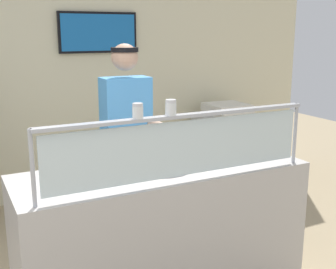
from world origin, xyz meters
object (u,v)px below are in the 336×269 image
(pizza_server, at_px, (155,163))
(parmesan_shaker, at_px, (138,112))
(pizza_tray, at_px, (160,165))
(worker_figure, at_px, (127,138))
(pizza_box_stack, at_px, (227,109))
(pepper_flake_shaker, at_px, (171,108))

(pizza_server, xyz_separation_m, parmesan_shaker, (-0.25, -0.30, 0.42))
(pizza_tray, distance_m, worker_figure, 0.66)
(pizza_server, height_order, worker_figure, worker_figure)
(pizza_box_stack, bearing_deg, pizza_tray, -135.03)
(pizza_tray, bearing_deg, pepper_flake_shaker, -104.64)
(pizza_tray, xyz_separation_m, parmesan_shaker, (-0.29, -0.32, 0.44))
(parmesan_shaker, relative_size, pizza_box_stack, 0.18)
(pizza_server, relative_size, pizza_box_stack, 0.56)
(pizza_server, bearing_deg, pepper_flake_shaker, -97.59)
(worker_figure, bearing_deg, pizza_box_stack, 32.54)
(pizza_tray, distance_m, pizza_server, 0.05)
(pizza_tray, distance_m, pepper_flake_shaker, 0.56)
(pizza_tray, height_order, worker_figure, worker_figure)
(worker_figure, height_order, pizza_box_stack, worker_figure)
(parmesan_shaker, bearing_deg, pizza_server, 50.68)
(pizza_tray, xyz_separation_m, pizza_server, (-0.05, -0.02, 0.02))
(parmesan_shaker, distance_m, worker_figure, 1.11)
(pizza_tray, relative_size, pizza_server, 1.71)
(pizza_tray, bearing_deg, parmesan_shaker, -132.23)
(pepper_flake_shaker, height_order, pizza_box_stack, pepper_flake_shaker)
(pizza_box_stack, bearing_deg, pepper_flake_shaker, -131.57)
(pizza_tray, height_order, pepper_flake_shaker, pepper_flake_shaker)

